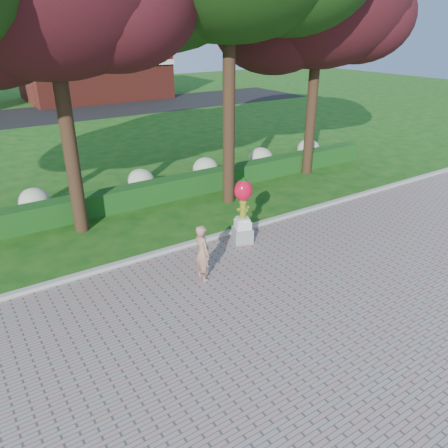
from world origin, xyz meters
name	(u,v)px	position (x,y,z in m)	size (l,w,h in m)	color
ground	(235,297)	(0.00, 0.00, 0.00)	(100.00, 100.00, 0.00)	#134912
walkway	(362,401)	(0.00, -4.00, 0.02)	(40.00, 14.00, 0.04)	gray
curb	(178,247)	(0.00, 3.00, 0.07)	(40.00, 0.18, 0.15)	#ADADA5
lawn_hedge	(127,198)	(0.00, 7.00, 0.40)	(24.00, 0.70, 0.80)	#144716
hydrangea_row	(131,183)	(0.57, 8.00, 0.55)	(20.10, 1.10, 0.99)	#AAB288
street	(19,117)	(0.00, 28.00, 0.01)	(50.00, 8.00, 0.02)	black
building_right	(94,62)	(8.00, 34.00, 3.20)	(12.00, 8.00, 6.40)	maroon
tree_far_right	(317,3)	(8.40, 6.58, 6.97)	(7.88, 6.72, 10.21)	black
hydrant_sculpture	(243,209)	(1.90, 2.34, 1.14)	(0.72, 0.72, 2.07)	gray
woman	(202,253)	(-0.27, 1.13, 0.81)	(0.56, 0.37, 1.55)	#A7785F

